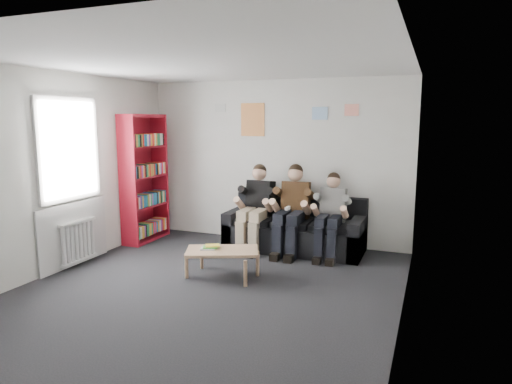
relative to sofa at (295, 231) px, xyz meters
The scene contains 14 objects.
room_shell 2.39m from the sofa, 103.09° to the right, with size 5.00×5.00×5.00m.
sofa is the anchor object (origin of this frame).
bookshelf 2.69m from the sofa, behind, with size 0.32×0.96×2.14m.
coffee_table 1.68m from the sofa, 108.13° to the right, with size 0.93×0.51×0.37m.
game_cases 1.75m from the sofa, 113.14° to the right, with size 0.23×0.20×0.04m.
person_left 0.73m from the sofa, 161.54° to the right, with size 0.42×0.90×1.35m.
person_middle 0.43m from the sofa, 90.00° to the right, with size 0.43×0.92×1.37m.
person_right 0.72m from the sofa, 18.05° to the right, with size 0.38×0.81×1.27m.
radiator 3.24m from the sofa, 144.35° to the right, with size 0.10×0.64×0.60m.
window 3.38m from the sofa, 145.09° to the right, with size 0.05×1.30×2.36m.
poster_large 2.00m from the sofa, 155.87° to the left, with size 0.42×0.01×0.55m, color gold.
poster_blue 1.91m from the sofa, 56.39° to the left, with size 0.25×0.01×0.20m, color #469CEE.
poster_pink 2.09m from the sofa, 27.46° to the left, with size 0.22×0.01×0.18m, color #D1419F.
poster_sign 2.48m from the sofa, 165.05° to the left, with size 0.20×0.01×0.14m, color silver.
Camera 1 is at (2.49, -4.71, 2.07)m, focal length 32.00 mm.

